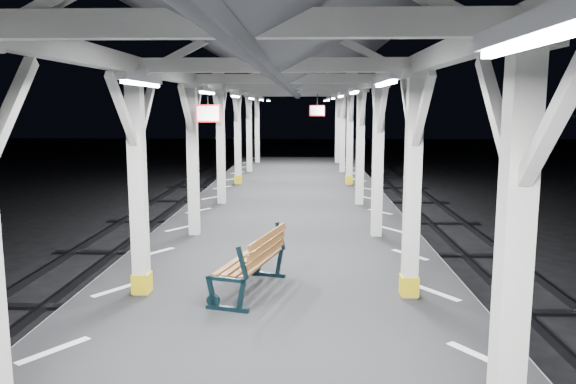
{
  "coord_description": "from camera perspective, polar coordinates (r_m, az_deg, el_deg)",
  "views": [
    {
      "loc": [
        0.47,
        -6.06,
        3.81
      ],
      "look_at": [
        0.12,
        4.42,
        2.2
      ],
      "focal_mm": 35.0,
      "sensor_mm": 36.0,
      "label": 1
    }
  ],
  "objects": [
    {
      "name": "canopy",
      "position": [
        6.1,
        -2.63,
        15.83
      ],
      "size": [
        5.4,
        49.0,
        4.65
      ],
      "color": "silver",
      "rests_on": "platform"
    },
    {
      "name": "hazard_stripes_left",
      "position": [
        7.29,
        -22.67,
        -14.62
      ],
      "size": [
        1.0,
        48.0,
        0.01
      ],
      "primitive_type": "cube",
      "color": "silver",
      "rests_on": "platform"
    },
    {
      "name": "bench_mid",
      "position": [
        8.53,
        -3.37,
        -6.96
      ],
      "size": [
        1.07,
        1.85,
        0.95
      ],
      "rotation": [
        0.0,
        0.0,
        -0.26
      ],
      "color": "black",
      "rests_on": "platform"
    },
    {
      "name": "hazard_stripes_right",
      "position": [
        6.96,
        18.96,
        -15.53
      ],
      "size": [
        1.0,
        48.0,
        0.01
      ],
      "primitive_type": "cube",
      "color": "silver",
      "rests_on": "platform"
    }
  ]
}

